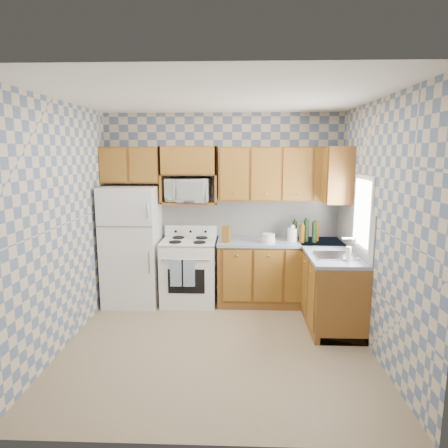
# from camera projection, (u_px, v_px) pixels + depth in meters

# --- Properties ---
(floor) EXTENTS (3.40, 3.40, 0.00)m
(floor) POSITION_uv_depth(u_px,v_px,m) (217.00, 344.00, 4.53)
(floor) COLOR #846F54
(floor) RESTS_ON ground
(back_wall) EXTENTS (3.40, 0.02, 2.70)m
(back_wall) POSITION_uv_depth(u_px,v_px,m) (223.00, 207.00, 5.87)
(back_wall) COLOR slate
(back_wall) RESTS_ON ground
(right_wall) EXTENTS (0.02, 3.20, 2.70)m
(right_wall) POSITION_uv_depth(u_px,v_px,m) (377.00, 228.00, 4.23)
(right_wall) COLOR slate
(right_wall) RESTS_ON ground
(backsplash_back) EXTENTS (2.60, 0.02, 0.56)m
(backsplash_back) POSITION_uv_depth(u_px,v_px,m) (250.00, 217.00, 5.87)
(backsplash_back) COLOR silver
(backsplash_back) RESTS_ON back_wall
(backsplash_right) EXTENTS (0.02, 1.60, 0.56)m
(backsplash_right) POSITION_uv_depth(u_px,v_px,m) (353.00, 228.00, 5.05)
(backsplash_right) COLOR silver
(backsplash_right) RESTS_ON right_wall
(refrigerator) EXTENTS (0.75, 0.70, 1.68)m
(refrigerator) POSITION_uv_depth(u_px,v_px,m) (132.00, 246.00, 5.66)
(refrigerator) COLOR white
(refrigerator) RESTS_ON floor
(stove_body) EXTENTS (0.76, 0.65, 0.90)m
(stove_body) POSITION_uv_depth(u_px,v_px,m) (189.00, 272.00, 5.72)
(stove_body) COLOR white
(stove_body) RESTS_ON floor
(cooktop) EXTENTS (0.76, 0.65, 0.02)m
(cooktop) POSITION_uv_depth(u_px,v_px,m) (189.00, 241.00, 5.64)
(cooktop) COLOR silver
(cooktop) RESTS_ON stove_body
(backguard) EXTENTS (0.76, 0.08, 0.17)m
(backguard) POSITION_uv_depth(u_px,v_px,m) (191.00, 231.00, 5.90)
(backguard) COLOR white
(backguard) RESTS_ON cooktop
(dish_towel_left) EXTENTS (0.18, 0.02, 0.37)m
(dish_towel_left) POSITION_uv_depth(u_px,v_px,m) (177.00, 273.00, 5.37)
(dish_towel_left) COLOR navy
(dish_towel_left) RESTS_ON stove_body
(dish_towel_right) EXTENTS (0.18, 0.02, 0.37)m
(dish_towel_right) POSITION_uv_depth(u_px,v_px,m) (188.00, 273.00, 5.37)
(dish_towel_right) COLOR navy
(dish_towel_right) RESTS_ON stove_body
(base_cabinets_back) EXTENTS (1.75, 0.60, 0.88)m
(base_cabinets_back) POSITION_uv_depth(u_px,v_px,m) (280.00, 273.00, 5.70)
(base_cabinets_back) COLOR brown
(base_cabinets_back) RESTS_ON floor
(base_cabinets_right) EXTENTS (0.60, 1.60, 0.88)m
(base_cabinets_right) POSITION_uv_depth(u_px,v_px,m) (328.00, 285.00, 5.19)
(base_cabinets_right) COLOR brown
(base_cabinets_right) RESTS_ON floor
(countertop_back) EXTENTS (1.77, 0.63, 0.04)m
(countertop_back) POSITION_uv_depth(u_px,v_px,m) (280.00, 242.00, 5.62)
(countertop_back) COLOR slate
(countertop_back) RESTS_ON base_cabinets_back
(countertop_right) EXTENTS (0.63, 1.60, 0.04)m
(countertop_right) POSITION_uv_depth(u_px,v_px,m) (329.00, 251.00, 5.11)
(countertop_right) COLOR slate
(countertop_right) RESTS_ON base_cabinets_right
(upper_cabinets_back) EXTENTS (1.75, 0.33, 0.74)m
(upper_cabinets_back) POSITION_uv_depth(u_px,v_px,m) (281.00, 174.00, 5.59)
(upper_cabinets_back) COLOR brown
(upper_cabinets_back) RESTS_ON back_wall
(upper_cabinets_fridge) EXTENTS (0.82, 0.33, 0.50)m
(upper_cabinets_fridge) POSITION_uv_depth(u_px,v_px,m) (131.00, 165.00, 5.64)
(upper_cabinets_fridge) COLOR brown
(upper_cabinets_fridge) RESTS_ON back_wall
(upper_cabinets_right) EXTENTS (0.33, 0.70, 0.74)m
(upper_cabinets_right) POSITION_uv_depth(u_px,v_px,m) (335.00, 174.00, 5.38)
(upper_cabinets_right) COLOR brown
(upper_cabinets_right) RESTS_ON right_wall
(microwave_shelf) EXTENTS (0.80, 0.33, 0.03)m
(microwave_shelf) POSITION_uv_depth(u_px,v_px,m) (190.00, 203.00, 5.71)
(microwave_shelf) COLOR brown
(microwave_shelf) RESTS_ON back_wall
(microwave) EXTENTS (0.64, 0.46, 0.34)m
(microwave) POSITION_uv_depth(u_px,v_px,m) (188.00, 190.00, 5.68)
(microwave) COLOR white
(microwave) RESTS_ON microwave_shelf
(sink) EXTENTS (0.48, 0.40, 0.03)m
(sink) POSITION_uv_depth(u_px,v_px,m) (336.00, 256.00, 4.76)
(sink) COLOR #B7B7BC
(sink) RESTS_ON countertop_right
(window) EXTENTS (0.02, 0.66, 0.86)m
(window) POSITION_uv_depth(u_px,v_px,m) (363.00, 213.00, 4.66)
(window) COLOR white
(window) RESTS_ON right_wall
(bottle_0) EXTENTS (0.07, 0.07, 0.31)m
(bottle_0) POSITION_uv_depth(u_px,v_px,m) (306.00, 231.00, 5.54)
(bottle_0) COLOR black
(bottle_0) RESTS_ON countertop_back
(bottle_1) EXTENTS (0.07, 0.07, 0.29)m
(bottle_1) POSITION_uv_depth(u_px,v_px,m) (314.00, 232.00, 5.48)
(bottle_1) COLOR black
(bottle_1) RESTS_ON countertop_back
(bottle_2) EXTENTS (0.07, 0.07, 0.27)m
(bottle_2) POSITION_uv_depth(u_px,v_px,m) (316.00, 231.00, 5.58)
(bottle_2) COLOR #5B380B
(bottle_2) RESTS_ON countertop_back
(bottle_3) EXTENTS (0.07, 0.07, 0.25)m
(bottle_3) POSITION_uv_depth(u_px,v_px,m) (302.00, 234.00, 5.47)
(bottle_3) COLOR #5B380B
(bottle_3) RESTS_ON countertop_back
(bottle_4) EXTENTS (0.07, 0.07, 0.28)m
(bottle_4) POSITION_uv_depth(u_px,v_px,m) (295.00, 231.00, 5.61)
(bottle_4) COLOR black
(bottle_4) RESTS_ON countertop_back
(knife_block) EXTENTS (0.12, 0.12, 0.23)m
(knife_block) POSITION_uv_depth(u_px,v_px,m) (226.00, 234.00, 5.49)
(knife_block) COLOR brown
(knife_block) RESTS_ON countertop_back
(electric_kettle) EXTENTS (0.14, 0.14, 0.18)m
(electric_kettle) POSITION_uv_depth(u_px,v_px,m) (293.00, 235.00, 5.56)
(electric_kettle) COLOR white
(electric_kettle) RESTS_ON countertop_back
(food_containers) EXTENTS (0.19, 0.19, 0.13)m
(food_containers) POSITION_uv_depth(u_px,v_px,m) (268.00, 238.00, 5.46)
(food_containers) COLOR beige
(food_containers) RESTS_ON countertop_back
(soap_bottle) EXTENTS (0.06, 0.06, 0.17)m
(soap_bottle) POSITION_uv_depth(u_px,v_px,m) (348.00, 254.00, 4.53)
(soap_bottle) COLOR beige
(soap_bottle) RESTS_ON countertop_right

